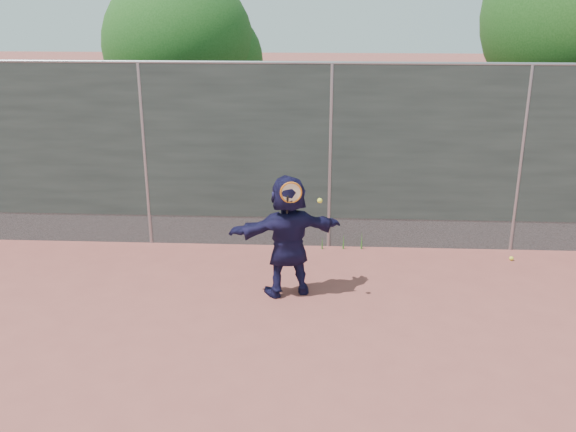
{
  "coord_description": "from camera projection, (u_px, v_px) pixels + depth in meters",
  "views": [
    {
      "loc": [
        -0.15,
        -6.5,
        4.01
      ],
      "look_at": [
        -0.58,
        1.7,
        1.15
      ],
      "focal_mm": 40.0,
      "sensor_mm": 36.0,
      "label": 1
    }
  ],
  "objects": [
    {
      "name": "weed_clump",
      "position": [
        346.0,
        241.0,
        10.57
      ],
      "size": [
        0.68,
        0.07,
        0.3
      ],
      "color": "#387226",
      "rests_on": "ground"
    },
    {
      "name": "fence",
      "position": [
        330.0,
        154.0,
        10.22
      ],
      "size": [
        20.0,
        0.06,
        3.03
      ],
      "color": "#38423D",
      "rests_on": "ground"
    },
    {
      "name": "player",
      "position": [
        288.0,
        236.0,
        8.78
      ],
      "size": [
        1.68,
        0.97,
        1.72
      ],
      "primitive_type": "imported",
      "rotation": [
        0.0,
        0.0,
        3.45
      ],
      "color": "#171438",
      "rests_on": "ground"
    },
    {
      "name": "tree_left",
      "position": [
        187.0,
        49.0,
        12.79
      ],
      "size": [
        3.15,
        3.0,
        4.53
      ],
      "color": "#382314",
      "rests_on": "ground"
    },
    {
      "name": "swing_action",
      "position": [
        294.0,
        195.0,
        8.38
      ],
      "size": [
        0.56,
        0.14,
        0.51
      ],
      "color": "orange",
      "rests_on": "ground"
    },
    {
      "name": "ball_ground",
      "position": [
        511.0,
        258.0,
        10.14
      ],
      "size": [
        0.07,
        0.07,
        0.07
      ],
      "primitive_type": "sphere",
      "color": "yellow",
      "rests_on": "ground"
    },
    {
      "name": "ground",
      "position": [
        330.0,
        358.0,
        7.44
      ],
      "size": [
        80.0,
        80.0,
        0.0
      ],
      "primitive_type": "plane",
      "color": "#9E4C42",
      "rests_on": "ground"
    }
  ]
}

